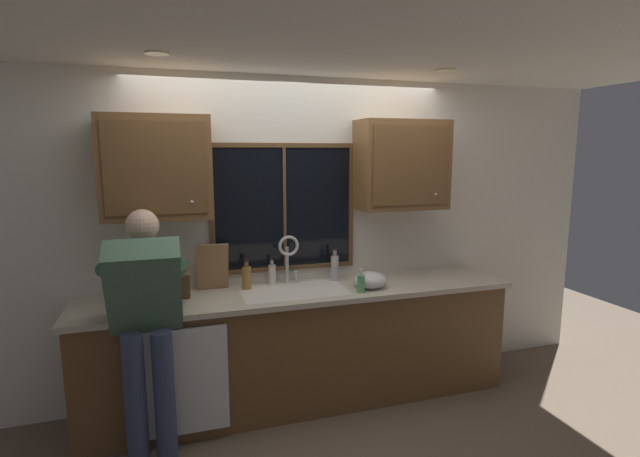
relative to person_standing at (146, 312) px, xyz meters
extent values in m
cube|color=silver|center=(1.12, 0.70, 0.30)|extent=(5.66, 0.12, 2.55)
cube|color=white|center=(1.12, -0.96, 1.59)|extent=(5.66, 4.40, 0.04)
cylinder|color=#FFEAB2|center=(0.14, 0.04, 1.57)|extent=(0.14, 0.14, 0.01)
cylinder|color=#FFEAB2|center=(2.10, 0.04, 1.57)|extent=(0.14, 0.14, 0.01)
cube|color=black|center=(1.05, 0.64, 0.55)|extent=(1.10, 0.02, 0.95)
cube|color=brown|center=(1.05, 0.63, 1.04)|extent=(1.17, 0.02, 0.04)
cube|color=brown|center=(1.05, 0.63, 0.06)|extent=(1.17, 0.02, 0.04)
cube|color=brown|center=(0.48, 0.63, 0.55)|extent=(0.03, 0.02, 0.95)
cube|color=brown|center=(1.62, 0.63, 0.55)|extent=(0.03, 0.02, 0.95)
cube|color=brown|center=(1.05, 0.62, 0.55)|extent=(0.02, 0.02, 0.95)
cube|color=brown|center=(1.12, 0.35, -0.54)|extent=(3.26, 0.58, 0.88)
cube|color=beige|center=(1.12, 0.33, -0.08)|extent=(3.32, 0.62, 0.04)
cube|color=white|center=(0.20, 0.04, -0.52)|extent=(0.60, 0.02, 0.74)
cube|color=brown|center=(0.10, 0.48, 0.88)|extent=(0.74, 0.33, 0.72)
cube|color=brown|center=(0.10, 0.31, 0.88)|extent=(0.66, 0.01, 0.62)
sphere|color=#B2B2B7|center=(0.32, 0.30, 0.65)|extent=(0.02, 0.02, 0.02)
cube|color=brown|center=(2.00, 0.48, 0.88)|extent=(0.74, 0.33, 0.72)
cube|color=brown|center=(2.00, 0.31, 0.88)|extent=(0.66, 0.01, 0.62)
sphere|color=#B2B2B7|center=(2.22, 0.30, 0.65)|extent=(0.02, 0.02, 0.02)
cube|color=white|center=(1.05, 0.34, -0.07)|extent=(0.80, 0.46, 0.02)
cube|color=beige|center=(0.85, 0.34, -0.17)|extent=(0.36, 0.42, 0.20)
cube|color=beige|center=(1.25, 0.34, -0.17)|extent=(0.36, 0.42, 0.20)
cube|color=white|center=(1.05, 0.34, -0.17)|extent=(0.04, 0.42, 0.20)
cylinder|color=silver|center=(1.05, 0.56, 0.09)|extent=(0.03, 0.03, 0.30)
torus|color=silver|center=(1.05, 0.50, 0.26)|extent=(0.16, 0.02, 0.16)
cylinder|color=silver|center=(1.13, 0.56, -0.01)|extent=(0.03, 0.03, 0.09)
cylinder|color=#384260|center=(-0.08, -0.12, -0.54)|extent=(0.13, 0.13, 0.88)
cylinder|color=#384260|center=(0.09, -0.12, -0.54)|extent=(0.13, 0.13, 0.88)
cube|color=#4C7259|center=(0.00, 0.01, 0.17)|extent=(0.44, 0.44, 0.62)
sphere|color=beige|center=(0.00, 0.17, 0.52)|extent=(0.21, 0.21, 0.21)
cylinder|color=#4C7259|center=(-0.22, 0.19, 0.22)|extent=(0.09, 0.52, 0.26)
cylinder|color=#4C7259|center=(0.22, 0.19, 0.22)|extent=(0.09, 0.52, 0.26)
cube|color=brown|center=(0.23, 0.41, 0.05)|extent=(0.12, 0.18, 0.25)
cylinder|color=black|center=(0.19, 0.36, 0.20)|extent=(0.02, 0.05, 0.09)
cylinder|color=black|center=(0.23, 0.36, 0.19)|extent=(0.02, 0.04, 0.08)
cylinder|color=black|center=(0.26, 0.36, 0.19)|extent=(0.02, 0.04, 0.06)
cube|color=#997047|center=(0.46, 0.55, 0.12)|extent=(0.24, 0.10, 0.37)
ellipsoid|color=silver|center=(1.64, 0.26, 0.00)|extent=(0.26, 0.26, 0.13)
cylinder|color=#59A566|center=(1.52, 0.16, 0.01)|extent=(0.06, 0.06, 0.13)
cylinder|color=silver|center=(1.52, 0.16, 0.10)|extent=(0.02, 0.02, 0.04)
cylinder|color=silver|center=(1.52, 0.14, 0.12)|extent=(0.01, 0.04, 0.01)
cylinder|color=olive|center=(0.71, 0.51, 0.03)|extent=(0.07, 0.07, 0.17)
cylinder|color=brown|center=(0.71, 0.51, 0.14)|extent=(0.03, 0.03, 0.04)
cylinder|color=black|center=(0.71, 0.51, 0.17)|extent=(0.04, 0.04, 0.01)
cylinder|color=silver|center=(0.93, 0.56, 0.02)|extent=(0.06, 0.06, 0.16)
cylinder|color=#B3AFA7|center=(0.93, 0.56, 0.12)|extent=(0.03, 0.03, 0.04)
cylinder|color=black|center=(0.93, 0.56, 0.15)|extent=(0.03, 0.03, 0.01)
cylinder|color=#B7B7BC|center=(1.44, 0.53, 0.05)|extent=(0.06, 0.06, 0.21)
cylinder|color=#929296|center=(1.44, 0.53, 0.17)|extent=(0.03, 0.03, 0.05)
cylinder|color=black|center=(1.44, 0.53, 0.21)|extent=(0.03, 0.03, 0.01)
camera|label=1|loc=(0.17, -3.05, 1.00)|focal=26.75mm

